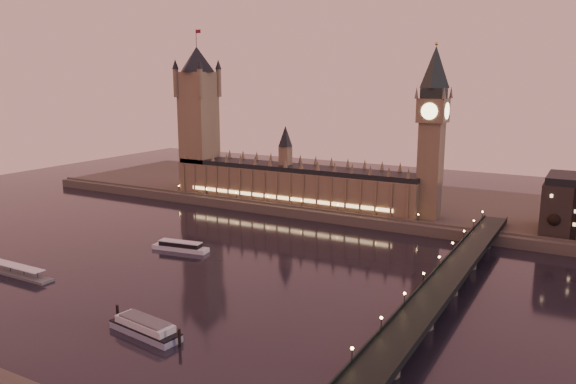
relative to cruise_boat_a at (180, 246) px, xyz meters
The scene contains 10 objects.
ground 48.12m from the cruise_boat_a, 12.20° to the right, with size 700.00×700.00×0.00m, color black.
far_embankment 172.92m from the cruise_boat_a, 63.57° to the left, with size 560.00×130.00×6.00m, color #423D35.
palace_of_westminster 112.74m from the cruise_boat_a, 86.46° to the left, with size 180.00×26.62×52.00m.
victoria_tower 147.18m from the cruise_boat_a, 123.38° to the left, with size 31.68×31.68×118.00m.
big_ben 162.14m from the cruise_boat_a, 47.67° to the left, with size 17.68×17.68×104.00m.
westminster_bridge 139.00m from the cruise_boat_a, ahead, with size 13.20×260.00×15.30m.
bare_tree_0 197.75m from the cruise_boat_a, 30.07° to the left, with size 6.76×6.76×13.75m.
cruise_boat_a is the anchor object (origin of this frame).
moored_barge 99.63m from the cruise_boat_a, 57.03° to the right, with size 34.64×12.34×6.40m.
pontoon_pier 78.02m from the cruise_boat_a, 121.00° to the right, with size 40.94×6.82×10.92m.
Camera 1 is at (142.87, -210.25, 89.74)m, focal length 35.00 mm.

